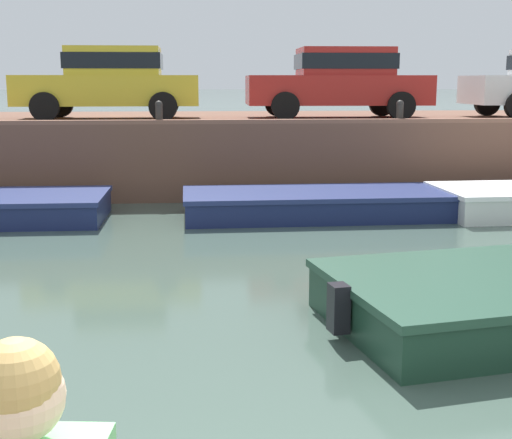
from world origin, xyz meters
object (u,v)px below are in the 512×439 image
car_left_inner_yellow (111,80)px  car_centre_red (340,80)px  boat_moored_central_navy (333,204)px  mooring_bollard_east (400,110)px  mooring_bollard_mid (159,111)px

car_left_inner_yellow → car_centre_red: same height
boat_moored_central_navy → mooring_bollard_east: bearing=48.4°
mooring_bollard_mid → car_centre_red: bearing=24.7°
boat_moored_central_navy → car_left_inner_yellow: size_ratio=1.47×
mooring_bollard_mid → car_left_inner_yellow: bearing=121.8°
car_left_inner_yellow → mooring_bollard_mid: (1.12, -1.80, -0.61)m
boat_moored_central_navy → car_left_inner_yellow: 6.03m
mooring_bollard_east → boat_moored_central_navy: bearing=-131.6°
car_centre_red → mooring_bollard_mid: (-3.92, -1.80, -0.61)m
car_left_inner_yellow → boat_moored_central_navy: bearing=-41.2°
car_centre_red → mooring_bollard_east: (0.88, -1.80, -0.61)m
car_left_inner_yellow → mooring_bollard_east: size_ratio=8.79×
boat_moored_central_navy → car_left_inner_yellow: car_left_inner_yellow is taller
boat_moored_central_navy → car_left_inner_yellow: (-4.24, 3.70, 2.16)m
boat_moored_central_navy → car_left_inner_yellow: bearing=138.8°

